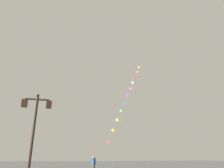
% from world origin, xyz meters
% --- Properties ---
extents(twin_lantern_lamp_post, '(1.54, 0.28, 4.85)m').
position_xyz_m(twin_lantern_lamp_post, '(-1.67, 8.62, 3.37)').
color(twin_lantern_lamp_post, black).
rests_on(twin_lantern_lamp_post, ground_plane).
extents(kite_train, '(9.73, 11.53, 17.25)m').
position_xyz_m(kite_train, '(8.22, 23.65, 9.19)').
color(kite_train, brown).
rests_on(kite_train, ground_plane).
extents(kite_flyer, '(0.50, 0.58, 1.71)m').
position_xyz_m(kite_flyer, '(2.81, 16.63, 0.90)').
color(kite_flyer, brown).
rests_on(kite_flyer, ground_plane).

